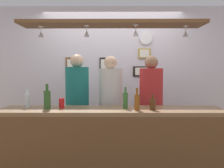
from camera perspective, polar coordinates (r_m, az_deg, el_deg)
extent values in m
cube|color=silver|center=(4.16, 0.08, 1.38)|extent=(4.40, 0.06, 2.60)
cube|color=brown|center=(2.75, -0.06, -6.68)|extent=(2.70, 0.55, 0.04)
cube|color=brown|center=(2.63, -0.10, -18.23)|extent=(2.65, 0.04, 0.94)
cube|color=brown|center=(2.82, -0.05, 14.86)|extent=(2.20, 0.36, 0.04)
cylinder|color=silver|center=(2.98, -17.46, 13.60)|extent=(0.06, 0.06, 0.00)
cylinder|color=silver|center=(2.97, -17.45, 13.08)|extent=(0.01, 0.01, 0.06)
cone|color=silver|center=(2.96, -17.43, 11.84)|extent=(0.07, 0.07, 0.08)
cylinder|color=silver|center=(2.81, -6.39, 14.35)|extent=(0.06, 0.06, 0.00)
cylinder|color=silver|center=(2.81, -6.39, 13.80)|extent=(0.01, 0.01, 0.06)
cone|color=silver|center=(2.80, -6.38, 12.49)|extent=(0.07, 0.07, 0.08)
cylinder|color=silver|center=(2.77, 5.98, 14.54)|extent=(0.06, 0.06, 0.00)
cylinder|color=silver|center=(2.76, 5.97, 13.98)|extent=(0.01, 0.01, 0.06)
cone|color=silver|center=(2.75, 5.97, 12.65)|extent=(0.07, 0.07, 0.08)
cylinder|color=silver|center=(2.95, 18.02, 13.70)|extent=(0.06, 0.06, 0.00)
cylinder|color=silver|center=(2.94, 18.01, 13.17)|extent=(0.01, 0.01, 0.06)
cone|color=silver|center=(2.93, 17.98, 11.92)|extent=(0.07, 0.07, 0.08)
cube|color=#2D334C|center=(3.51, -8.63, -13.94)|extent=(0.17, 0.18, 0.80)
cylinder|color=#1E7A75|center=(3.37, -8.73, -1.70)|extent=(0.34, 0.34, 0.69)
sphere|color=beige|center=(3.36, -8.80, 5.74)|extent=(0.20, 0.20, 0.20)
cube|color=#2D334C|center=(3.47, -0.34, -14.20)|extent=(0.17, 0.18, 0.79)
cylinder|color=white|center=(3.33, -0.34, -2.02)|extent=(0.34, 0.34, 0.68)
sphere|color=beige|center=(3.32, -0.34, 5.41)|extent=(0.20, 0.20, 0.20)
cube|color=#2D334C|center=(3.51, 9.67, -14.01)|extent=(0.17, 0.18, 0.79)
cylinder|color=red|center=(3.37, 9.79, -1.95)|extent=(0.34, 0.34, 0.69)
sphere|color=#9E7556|center=(3.36, 9.86, 5.39)|extent=(0.20, 0.20, 0.20)
cylinder|color=#336B2D|center=(2.77, 3.38, -4.14)|extent=(0.06, 0.06, 0.19)
cylinder|color=#336B2D|center=(2.76, 3.39, -1.46)|extent=(0.03, 0.03, 0.07)
cylinder|color=brown|center=(2.64, 6.30, -4.63)|extent=(0.06, 0.06, 0.18)
cylinder|color=brown|center=(2.63, 6.32, -1.82)|extent=(0.03, 0.03, 0.08)
cylinder|color=#2D5623|center=(2.83, -15.98, -3.82)|extent=(0.08, 0.08, 0.22)
cylinder|color=#2D5623|center=(2.81, -16.03, -0.78)|extent=(0.03, 0.03, 0.08)
cylinder|color=#512D14|center=(2.69, 10.18, -5.06)|extent=(0.07, 0.07, 0.13)
cylinder|color=#512D14|center=(2.68, 10.20, -3.15)|extent=(0.03, 0.03, 0.05)
cylinder|color=silver|center=(3.02, -20.52, -3.93)|extent=(0.06, 0.06, 0.17)
cylinder|color=silver|center=(3.01, -20.56, -1.76)|extent=(0.03, 0.03, 0.06)
cylinder|color=red|center=(2.84, -12.53, -4.72)|extent=(0.07, 0.07, 0.12)
cube|color=black|center=(4.15, 7.39, 3.17)|extent=(0.30, 0.02, 0.18)
cube|color=white|center=(4.13, 7.41, 3.17)|extent=(0.23, 0.01, 0.14)
cube|color=brown|center=(4.18, -9.82, 4.31)|extent=(0.26, 0.02, 0.34)
cube|color=white|center=(4.17, -9.85, 4.31)|extent=(0.20, 0.01, 0.26)
cube|color=#B29338|center=(4.17, 8.15, 7.59)|extent=(0.22, 0.02, 0.18)
cube|color=white|center=(4.15, 8.17, 7.60)|extent=(0.17, 0.01, 0.14)
cube|color=black|center=(4.12, -1.89, 4.84)|extent=(0.18, 0.02, 0.26)
cube|color=white|center=(4.11, -1.89, 4.85)|extent=(0.14, 0.01, 0.20)
cylinder|color=white|center=(4.19, 8.49, 11.26)|extent=(0.22, 0.03, 0.22)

